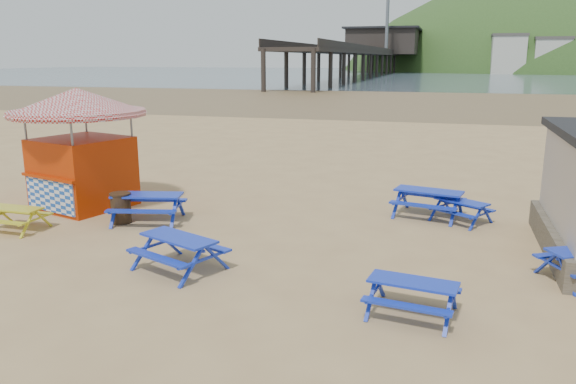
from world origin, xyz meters
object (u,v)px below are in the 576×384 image
(picnic_table_blue_b, at_px, (461,211))
(litter_bin, at_px, (121,208))
(picnic_table_yellow, at_px, (15,219))
(ice_cream_kiosk, at_px, (80,133))
(picnic_table_blue_a, at_px, (148,208))

(picnic_table_blue_b, relative_size, litter_bin, 2.19)
(picnic_table_yellow, height_order, ice_cream_kiosk, ice_cream_kiosk)
(picnic_table_blue_a, relative_size, ice_cream_kiosk, 0.43)
(litter_bin, bearing_deg, picnic_table_blue_b, 16.37)
(picnic_table_blue_b, distance_m, ice_cream_kiosk, 12.11)
(picnic_table_yellow, distance_m, ice_cream_kiosk, 3.51)
(picnic_table_blue_b, distance_m, litter_bin, 10.08)
(litter_bin, bearing_deg, picnic_table_blue_a, 23.33)
(ice_cream_kiosk, bearing_deg, picnic_table_yellow, -79.51)
(picnic_table_blue_b, height_order, picnic_table_yellow, picnic_table_yellow)
(picnic_table_blue_a, height_order, picnic_table_yellow, picnic_table_blue_a)
(ice_cream_kiosk, bearing_deg, litter_bin, -14.79)
(picnic_table_blue_a, height_order, litter_bin, litter_bin)
(picnic_table_yellow, xyz_separation_m, litter_bin, (2.48, 1.46, 0.13))
(picnic_table_blue_a, distance_m, picnic_table_yellow, 3.65)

